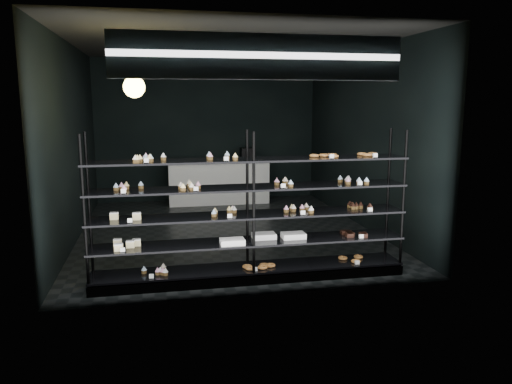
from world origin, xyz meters
TOP-DOWN VIEW (x-y plane):
  - room at (0.00, 0.00)m, footprint 5.01×6.01m
  - display_shelf at (-0.05, -2.45)m, footprint 4.00×0.50m
  - signage at (0.00, -2.93)m, footprint 3.30×0.05m
  - pendant_lamp at (-1.43, -1.53)m, footprint 0.28×0.28m
  - service_counter at (0.19, 2.50)m, footprint 2.30×0.65m

SIDE VIEW (x-z plane):
  - service_counter at x=0.19m, z-range -0.11..1.12m
  - display_shelf at x=-0.05m, z-range -0.33..1.58m
  - room at x=0.00m, z-range 0.00..3.20m
  - pendant_lamp at x=-1.43m, z-range 2.02..2.89m
  - signage at x=0.00m, z-range 2.50..3.00m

